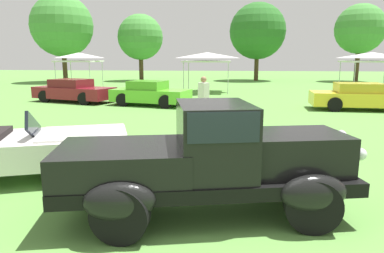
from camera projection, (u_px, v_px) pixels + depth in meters
ground_plane at (206, 221)px, 5.12m from camera, size 120.00×120.00×0.00m
feature_pickup_truck at (209, 159)px, 5.20m from camera, size 4.52×2.49×1.70m
neighbor_convertible at (28, 148)px, 6.94m from camera, size 4.57×3.01×1.40m
show_car_burgundy at (73, 91)px, 18.88m from camera, size 4.73×2.94×1.22m
show_car_lime at (150, 93)px, 17.49m from camera, size 4.12×2.56×1.22m
show_car_yellow at (362, 97)px, 15.94m from camera, size 4.58×1.99×1.22m
spectator_far_side at (204, 98)px, 12.73m from camera, size 0.44×0.46×1.69m
canopy_tent_left_field at (79, 57)px, 25.36m from camera, size 2.78×2.78×2.71m
canopy_tent_center_field at (207, 57)px, 23.96m from camera, size 3.23×3.23×2.71m
canopy_tent_right_field at (372, 57)px, 23.35m from camera, size 3.40×3.40×2.71m
treeline_far_left at (62, 26)px, 33.43m from camera, size 5.84×5.84×8.27m
treeline_mid_left at (140, 37)px, 35.67m from camera, size 4.58×4.58×6.71m
treeline_center at (258, 31)px, 35.83m from camera, size 5.71×5.71×7.88m
treeline_mid_right at (360, 29)px, 34.37m from camera, size 4.81×4.81×7.54m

